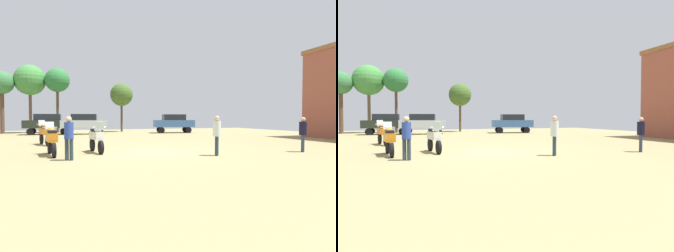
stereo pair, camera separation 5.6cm
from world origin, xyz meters
TOP-DOWN VIEW (x-y plane):
  - ground_plane at (0.00, 0.00)m, footprint 44.00×52.00m
  - motorcycle_3 at (-4.37, 0.44)m, footprint 0.70×2.05m
  - motorcycle_4 at (-2.48, 0.81)m, footprint 0.70×2.06m
  - motorcycle_7 at (-5.17, 5.52)m, footprint 0.85×2.18m
  - car_1 at (-2.54, 15.78)m, footprint 4.50×2.36m
  - car_2 at (-5.93, 16.54)m, footprint 4.32×1.85m
  - car_3 at (6.74, 15.23)m, footprint 4.51×2.40m
  - person_1 at (-3.63, -1.22)m, footprint 0.41×0.41m
  - person_2 at (2.30, -1.92)m, footprint 0.47×0.47m
  - person_3 at (6.78, -2.16)m, footprint 0.48×0.48m
  - tree_1 at (1.80, 19.66)m, footprint 2.66×2.66m
  - tree_2 at (-7.98, 20.22)m, footprint 3.25×3.25m
  - tree_3 at (-10.48, 19.52)m, footprint 2.32×2.32m
  - tree_4 at (-5.20, 19.57)m, footprint 2.60×2.60m

SIDE VIEW (x-z plane):
  - ground_plane at x=0.00m, z-range 0.00..0.02m
  - motorcycle_3 at x=-4.37m, z-range 0.00..1.45m
  - motorcycle_4 at x=-2.48m, z-range 0.00..1.45m
  - motorcycle_7 at x=-5.17m, z-range 0.01..1.49m
  - person_3 at x=6.78m, z-range 0.15..1.80m
  - person_1 at x=-3.63m, z-range 0.16..1.83m
  - person_2 at x=2.30m, z-range 0.16..1.87m
  - car_1 at x=-2.54m, z-range 0.19..2.19m
  - car_2 at x=-5.93m, z-range 0.19..2.19m
  - car_3 at x=6.74m, z-range 0.19..2.19m
  - tree_1 at x=1.80m, z-range 1.51..7.20m
  - tree_3 at x=-10.48m, z-range 1.90..8.29m
  - tree_4 at x=-5.20m, z-range 2.17..9.20m
  - tree_2 at x=-7.98m, z-range 2.02..9.35m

